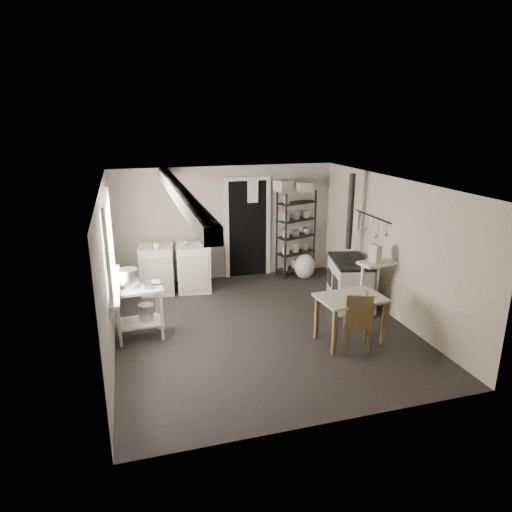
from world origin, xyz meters
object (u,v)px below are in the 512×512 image
object	(u,v)px
shelf_rack	(296,230)
work_table	(350,318)
stove	(349,281)
prep_table	(139,313)
chair	(357,318)
base_cabinets	(176,268)
flour_sack	(305,267)
stockpot	(129,279)

from	to	relation	value
shelf_rack	work_table	size ratio (longest dim) A/B	1.87
shelf_rack	stove	bearing A→B (deg)	-101.19
prep_table	work_table	size ratio (longest dim) A/B	0.86
stove	chair	world-z (taller)	chair
base_cabinets	chair	xyz separation A→B (m)	(2.22, -3.02, 0.02)
base_cabinets	stove	bearing A→B (deg)	-20.19
chair	flour_sack	size ratio (longest dim) A/B	1.72
stockpot	flour_sack	size ratio (longest dim) A/B	0.59
base_cabinets	flour_sack	xyz separation A→B (m)	(2.64, -0.02, -0.22)
flour_sack	prep_table	bearing A→B (deg)	-152.37
shelf_rack	chair	xyz separation A→B (m)	(-0.34, -3.36, -0.46)
prep_table	stove	xyz separation A→B (m)	(3.62, 0.27, 0.04)
stockpot	flour_sack	bearing A→B (deg)	26.24
prep_table	work_table	world-z (taller)	prep_table
base_cabinets	shelf_rack	world-z (taller)	shelf_rack
flour_sack	chair	bearing A→B (deg)	-97.82
stove	shelf_rack	bearing A→B (deg)	112.35
base_cabinets	chair	world-z (taller)	chair
shelf_rack	work_table	distance (m)	3.20
stove	base_cabinets	bearing A→B (deg)	165.09
base_cabinets	work_table	size ratio (longest dim) A/B	1.47
prep_table	stove	world-z (taller)	stove
stove	stockpot	bearing A→B (deg)	-163.45
stove	chair	xyz separation A→B (m)	(-0.64, -1.49, 0.04)
work_table	flour_sack	bearing A→B (deg)	81.58
work_table	flour_sack	world-z (taller)	work_table
shelf_rack	chair	distance (m)	3.41
prep_table	shelf_rack	world-z (taller)	shelf_rack
base_cabinets	shelf_rack	size ratio (longest dim) A/B	0.78
flour_sack	base_cabinets	bearing A→B (deg)	179.55
stockpot	chair	distance (m)	3.37
prep_table	chair	distance (m)	3.22
shelf_rack	stove	distance (m)	1.96
stove	flour_sack	distance (m)	1.54
work_table	chair	world-z (taller)	chair
stockpot	chair	bearing A→B (deg)	-22.36
base_cabinets	stockpot	bearing A→B (deg)	-108.47
work_table	chair	xyz separation A→B (m)	(-0.00, -0.23, 0.10)
prep_table	work_table	xyz separation A→B (m)	(2.98, -1.00, -0.02)
stove	work_table	bearing A→B (deg)	-103.53
shelf_rack	work_table	world-z (taller)	shelf_rack
stockpot	flour_sack	world-z (taller)	stockpot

